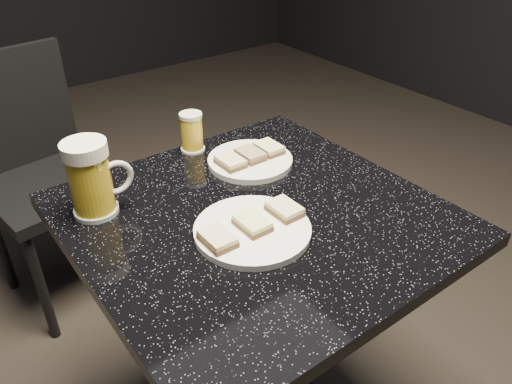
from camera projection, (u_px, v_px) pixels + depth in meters
plate_large at (252, 230)px, 0.95m from camera, size 0.23×0.23×0.01m
plate_small at (250, 161)px, 1.18m from camera, size 0.20×0.20×0.01m
table at (256, 299)px, 1.14m from camera, size 0.70×0.70×0.75m
beer_mug at (91, 178)px, 0.97m from camera, size 0.13×0.09×0.16m
beer_tumbler at (192, 132)px, 1.22m from camera, size 0.06×0.06×0.10m
chair at (39, 166)px, 1.68m from camera, size 0.45×0.45×0.87m
canapes_on_plate_large at (252, 223)px, 0.94m from camera, size 0.21×0.07×0.02m
canapes_on_plate_small at (250, 155)px, 1.18m from camera, size 0.16×0.07×0.02m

